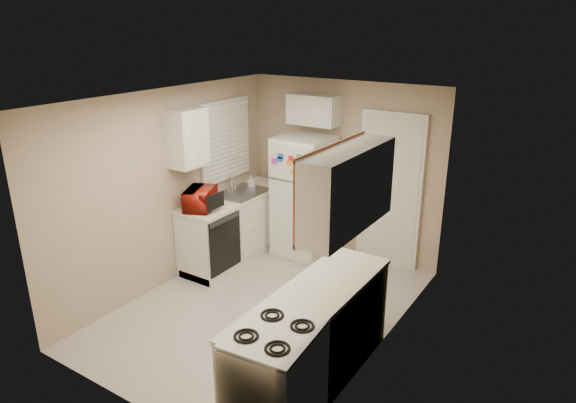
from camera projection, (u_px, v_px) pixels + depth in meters
The scene contains 19 objects.
floor at pixel (264, 307), 5.91m from camera, with size 3.80×3.80×0.00m, color beige.
ceiling at pixel (261, 98), 5.11m from camera, with size 3.80×3.80×0.00m, color white.
wall_left at pixel (169, 188), 6.23m from camera, with size 3.80×3.80×0.00m, color tan.
wall_right at pixel (384, 239), 4.79m from camera, with size 3.80×3.80×0.00m, color tan.
wall_back at pixel (344, 169), 7.01m from camera, with size 2.80×2.80×0.00m, color tan.
wall_front at pixel (121, 282), 4.01m from camera, with size 2.80×2.80×0.00m, color tan.
left_counter at pixel (237, 227), 7.04m from camera, with size 0.60×1.80×0.90m, color silver.
dishwasher at pixel (225, 244), 6.40m from camera, with size 0.03×0.58×0.72m, color black.
sink at pixel (242, 196), 7.02m from camera, with size 0.54×0.74×0.16m, color gray.
microwave at pixel (200, 197), 6.36m from camera, with size 0.26×0.47×0.32m, color maroon.
soap_bottle at pixel (251, 180), 7.21m from camera, with size 0.08×0.08×0.17m, color beige.
window_blinds at pixel (226, 140), 6.90m from camera, with size 0.10×0.98×1.08m, color silver.
upper_cabinet_left at pixel (188, 138), 6.13m from camera, with size 0.30×0.45×0.70m, color silver.
refrigerator at pixel (304, 197), 7.01m from camera, with size 0.69×0.67×1.68m, color silver.
cabinet_over_fridge at pixel (314, 110), 6.83m from camera, with size 0.70×0.30×0.40m, color silver.
interior_door at pixel (390, 191), 6.68m from camera, with size 0.86×0.06×2.08m, color silver.
right_counter at pixel (312, 339), 4.57m from camera, with size 0.60×2.00×0.90m, color silver.
stove at pixel (275, 383), 4.02m from camera, with size 0.59×0.73×0.89m, color silver.
upper_cabinet_right at pixel (348, 189), 4.27m from camera, with size 0.30×1.20×0.70m, color silver.
Camera 1 is at (3.04, -4.18, 3.13)m, focal length 32.00 mm.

